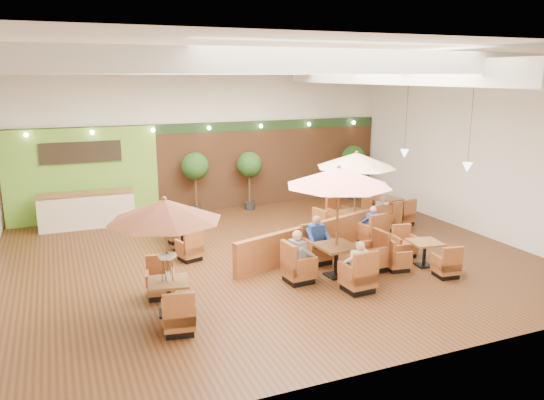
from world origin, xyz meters
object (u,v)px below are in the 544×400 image
topiary_2 (354,160)px  diner_1 (317,235)px  diner_4 (381,209)px  table_0 (166,226)px  table_3 (182,234)px  table_5 (387,209)px  topiary_0 (195,169)px  topiary_1 (249,167)px  diner_0 (359,261)px  diner_3 (372,221)px  table_4 (416,255)px  diner_2 (299,251)px  service_counter (87,210)px  table_1 (338,202)px  table_2 (356,179)px  booth_divider (329,235)px

topiary_2 → diner_1: topiary_2 is taller
diner_4 → table_0: bearing=98.0°
table_3 → diner_1: 3.91m
table_3 → table_5: (7.46, 0.74, -0.14)m
topiary_0 → topiary_1: size_ratio=1.04×
diner_0 → diner_3: diner_0 is taller
table_4 → diner_3: size_ratio=3.24×
diner_2 → diner_3: diner_2 is taller
topiary_2 → diner_1: size_ratio=2.60×
service_counter → topiary_2: topiary_2 is taller
table_1 → diner_0: size_ratio=3.63×
table_2 → diner_2: 4.43m
diner_3 → diner_4: 1.38m
table_4 → diner_0: diner_0 is taller
table_4 → diner_3: 2.13m
table_2 → table_4: bearing=-100.0°
topiary_1 → topiary_2: topiary_2 is taller
table_4 → diner_1: bearing=158.8°
table_2 → diner_3: (0.00, -0.98, -1.09)m
booth_divider → service_counter: bearing=121.3°
table_0 → table_5: size_ratio=1.01×
table_0 → diner_4: table_0 is taller
table_5 → diner_4: 1.81m
table_0 → table_4: table_0 is taller
table_5 → service_counter: bearing=153.2°
topiary_1 → table_5: bearing=-37.2°
table_1 → table_0: bearing=-176.9°
topiary_2 → diner_2: bearing=-128.9°
table_1 → diner_0: table_1 is taller
table_1 → table_4: size_ratio=1.21×
table_3 → booth_divider: bearing=-38.6°
table_1 → table_4: bearing=-10.2°
topiary_2 → diner_1: (-4.78, -6.17, -0.84)m
diner_1 → diner_2: size_ratio=0.97×
diner_1 → table_5: bearing=-141.9°
booth_divider → topiary_2: size_ratio=3.11×
topiary_1 → diner_1: (-0.35, -6.17, -0.84)m
topiary_1 → booth_divider: bearing=-85.5°
table_3 → diner_0: (3.09, -4.44, 0.26)m
table_5 → topiary_1: 5.20m
service_counter → diner_4: diner_4 is taller
diner_4 → table_4: bearing=146.7°
service_counter → diner_0: bearing=-55.9°
topiary_1 → table_0: bearing=-120.9°
table_4 → table_0: bearing=-169.2°
service_counter → table_0: 7.75m
table_4 → topiary_2: size_ratio=1.07×
table_2 → diner_4: size_ratio=3.58×
table_2 → topiary_1: bearing=102.5°
topiary_2 → diner_0: 9.56m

